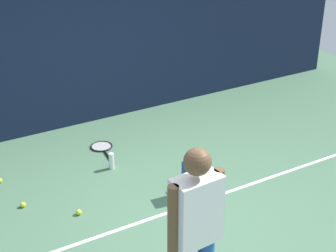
{
  "coord_description": "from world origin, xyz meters",
  "views": [
    {
      "loc": [
        -2.62,
        -4.09,
        3.52
      ],
      "look_at": [
        0.0,
        0.4,
        1.0
      ],
      "focal_mm": 54.94,
      "sensor_mm": 36.0,
      "label": 1
    }
  ],
  "objects_px": {
    "tennis_player": "(195,229)",
    "tennis_ball_far_left": "(79,212)",
    "tennis_ball_by_fence": "(0,181)",
    "backpack": "(195,178)",
    "water_bottle": "(111,161)",
    "tennis_racket": "(102,147)",
    "tennis_ball_near_player": "(23,205)"
  },
  "relations": [
    {
      "from": "backpack",
      "to": "water_bottle",
      "type": "relative_size",
      "value": 1.94
    },
    {
      "from": "water_bottle",
      "to": "backpack",
      "type": "bearing_deg",
      "value": -59.19
    },
    {
      "from": "backpack",
      "to": "water_bottle",
      "type": "xyz_separation_m",
      "value": [
        -0.64,
        1.07,
        -0.1
      ]
    },
    {
      "from": "tennis_ball_near_player",
      "to": "water_bottle",
      "type": "bearing_deg",
      "value": 12.75
    },
    {
      "from": "tennis_racket",
      "to": "tennis_ball_near_player",
      "type": "bearing_deg",
      "value": 129.33
    },
    {
      "from": "tennis_ball_near_player",
      "to": "tennis_ball_by_fence",
      "type": "xyz_separation_m",
      "value": [
        -0.1,
        0.68,
        0.0
      ]
    },
    {
      "from": "tennis_ball_by_fence",
      "to": "water_bottle",
      "type": "height_order",
      "value": "water_bottle"
    },
    {
      "from": "tennis_ball_far_left",
      "to": "backpack",
      "type": "bearing_deg",
      "value": -12.06
    },
    {
      "from": "tennis_player",
      "to": "tennis_ball_near_player",
      "type": "distance_m",
      "value": 2.74
    },
    {
      "from": "backpack",
      "to": "tennis_player",
      "type": "bearing_deg",
      "value": 66.44
    },
    {
      "from": "tennis_ball_far_left",
      "to": "tennis_player",
      "type": "bearing_deg",
      "value": -81.18
    },
    {
      "from": "backpack",
      "to": "tennis_ball_far_left",
      "type": "distance_m",
      "value": 1.45
    },
    {
      "from": "tennis_ball_by_fence",
      "to": "tennis_ball_far_left",
      "type": "relative_size",
      "value": 1.0
    },
    {
      "from": "backpack",
      "to": "tennis_ball_far_left",
      "type": "relative_size",
      "value": 6.67
    },
    {
      "from": "tennis_player",
      "to": "backpack",
      "type": "distance_m",
      "value": 2.14
    },
    {
      "from": "tennis_ball_by_fence",
      "to": "tennis_ball_far_left",
      "type": "bearing_deg",
      "value": -61.84
    },
    {
      "from": "backpack",
      "to": "tennis_ball_near_player",
      "type": "relative_size",
      "value": 6.67
    },
    {
      "from": "tennis_player",
      "to": "tennis_ball_far_left",
      "type": "distance_m",
      "value": 2.2
    },
    {
      "from": "backpack",
      "to": "tennis_ball_near_player",
      "type": "xyz_separation_m",
      "value": [
        -1.92,
        0.78,
        -0.18
      ]
    },
    {
      "from": "tennis_ball_by_fence",
      "to": "tennis_ball_far_left",
      "type": "xyz_separation_m",
      "value": [
        0.62,
        -1.15,
        0.0
      ]
    },
    {
      "from": "backpack",
      "to": "tennis_ball_far_left",
      "type": "bearing_deg",
      "value": -2.11
    },
    {
      "from": "tennis_racket",
      "to": "tennis_ball_far_left",
      "type": "height_order",
      "value": "tennis_ball_far_left"
    },
    {
      "from": "tennis_racket",
      "to": "tennis_ball_far_left",
      "type": "relative_size",
      "value": 9.53
    },
    {
      "from": "tennis_player",
      "to": "tennis_ball_far_left",
      "type": "height_order",
      "value": "tennis_player"
    },
    {
      "from": "tennis_racket",
      "to": "backpack",
      "type": "distance_m",
      "value": 1.76
    },
    {
      "from": "tennis_ball_far_left",
      "to": "tennis_ball_by_fence",
      "type": "bearing_deg",
      "value": 118.16
    },
    {
      "from": "tennis_racket",
      "to": "tennis_ball_by_fence",
      "type": "xyz_separation_m",
      "value": [
        -1.51,
        -0.21,
        0.02
      ]
    },
    {
      "from": "backpack",
      "to": "tennis_ball_by_fence",
      "type": "relative_size",
      "value": 6.67
    },
    {
      "from": "backpack",
      "to": "water_bottle",
      "type": "bearing_deg",
      "value": -49.23
    },
    {
      "from": "tennis_racket",
      "to": "tennis_player",
      "type": "bearing_deg",
      "value": 177.03
    },
    {
      "from": "tennis_racket",
      "to": "tennis_ball_near_player",
      "type": "xyz_separation_m",
      "value": [
        -1.4,
        -0.89,
        0.02
      ]
    },
    {
      "from": "tennis_player",
      "to": "water_bottle",
      "type": "height_order",
      "value": "tennis_player"
    }
  ]
}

